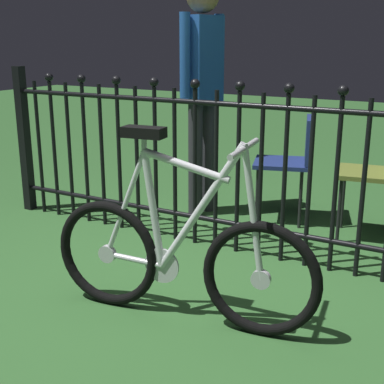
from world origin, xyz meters
The scene contains 6 objects.
ground_plane centered at (0.00, 0.00, 0.00)m, with size 20.00×20.00×0.00m, color #32632E.
iron_fence centered at (-0.06, 0.84, 0.58)m, with size 3.51×0.07×1.14m.
bicycle centered at (0.24, -0.08, 0.33)m, with size 1.36×0.40×0.94m.
chair_navy centered at (0.21, 1.59, 0.49)m, with size 0.49×0.49×0.79m.
chair_olive centered at (0.86, 1.50, 0.51)m, with size 0.46×0.46×0.80m.
person_visitor centered at (-0.46, 1.44, 1.06)m, with size 0.24×0.47×1.75m.
Camera 1 is at (1.44, -2.11, 1.33)m, focal length 49.53 mm.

